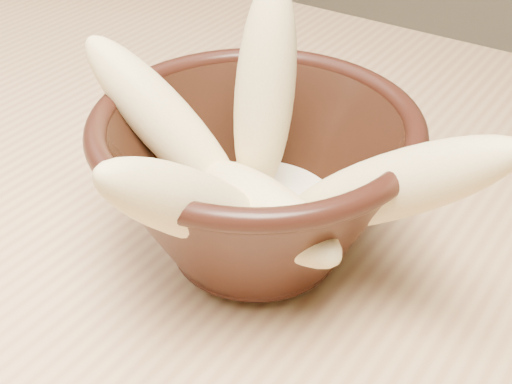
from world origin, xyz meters
The scene contains 8 objects.
table centered at (0.00, 0.00, 0.67)m, with size 1.20×0.80×0.75m.
bowl centered at (0.17, -0.03, 0.81)m, with size 0.20×0.20×0.11m.
milk_puddle centered at (0.17, -0.03, 0.79)m, with size 0.11×0.11×0.02m, color #F7ECC7.
banana_upright centered at (0.16, 0.00, 0.86)m, with size 0.04×0.04×0.14m, color #DEC383.
banana_left centered at (0.11, -0.04, 0.84)m, with size 0.04×0.04×0.14m, color #DEC383.
banana_right centered at (0.25, -0.03, 0.84)m, with size 0.04×0.04×0.16m, color #DEC383.
banana_across centered at (0.19, -0.05, 0.82)m, with size 0.04×0.04×0.13m, color #DEC383.
banana_front centered at (0.17, -0.10, 0.84)m, with size 0.04×0.04×0.15m, color #DEC383.
Camera 1 is at (0.37, -0.34, 1.06)m, focal length 50.00 mm.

